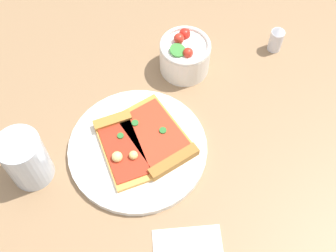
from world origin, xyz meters
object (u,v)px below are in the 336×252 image
at_px(plate, 138,149).
at_px(salad_bowl, 185,55).
at_px(pepper_shaker, 276,39).
at_px(soda_glass, 26,160).
at_px(pizza_slice_far, 158,140).
at_px(pizza_slice_near, 121,146).

distance_m(plate, salad_bowl, 0.22).
height_order(salad_bowl, pepper_shaker, salad_bowl).
height_order(plate, soda_glass, soda_glass).
xyz_separation_m(salad_bowl, pepper_shaker, (-0.07, 0.19, -0.01)).
bearing_deg(pizza_slice_far, pizza_slice_near, -74.97).
height_order(plate, pepper_shaker, pepper_shaker).
xyz_separation_m(plate, salad_bowl, (-0.20, 0.07, 0.03)).
distance_m(soda_glass, pepper_shaker, 0.56).
bearing_deg(pizza_slice_near, salad_bowl, 154.33).
height_order(pizza_slice_far, pepper_shaker, pepper_shaker).
distance_m(plate, soda_glass, 0.20).
bearing_deg(salad_bowl, pizza_slice_near, -25.67).
bearing_deg(pizza_slice_far, salad_bowl, 169.42).
bearing_deg(soda_glass, salad_bowl, 136.50).
relative_size(plate, pizza_slice_far, 1.43).
distance_m(pizza_slice_near, soda_glass, 0.17).
relative_size(pizza_slice_near, pepper_shaker, 2.63).
height_order(pizza_slice_far, soda_glass, soda_glass).
bearing_deg(soda_glass, pizza_slice_near, 110.91).
relative_size(pizza_slice_far, salad_bowl, 1.75).
bearing_deg(pizza_slice_near, soda_glass, -69.09).
bearing_deg(plate, pepper_shaker, 136.57).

